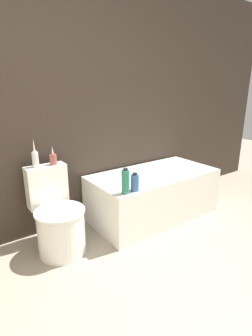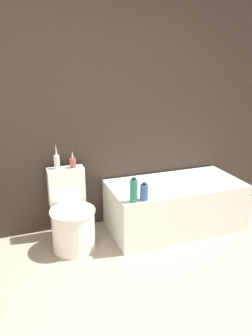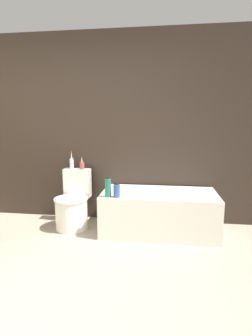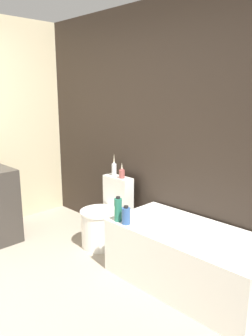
# 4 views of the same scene
# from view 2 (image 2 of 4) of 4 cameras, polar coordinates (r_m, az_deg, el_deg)

# --- Properties ---
(wall_back_tiled) EXTENTS (6.40, 0.06, 2.60)m
(wall_back_tiled) POSITION_cam_2_polar(r_m,az_deg,el_deg) (3.44, -6.72, 10.15)
(wall_back_tiled) COLOR #332821
(wall_back_tiled) RESTS_ON ground_plane
(bathtub) EXTENTS (1.44, 0.72, 0.52)m
(bathtub) POSITION_cam_2_polar(r_m,az_deg,el_deg) (3.67, 8.46, -6.34)
(bathtub) COLOR white
(bathtub) RESTS_ON ground
(toilet) EXTENTS (0.44, 0.57, 0.75)m
(toilet) POSITION_cam_2_polar(r_m,az_deg,el_deg) (3.32, -9.41, -8.81)
(toilet) COLOR white
(toilet) RESTS_ON ground
(vase_gold) EXTENTS (0.06, 0.06, 0.26)m
(vase_gold) POSITION_cam_2_polar(r_m,az_deg,el_deg) (3.31, -11.97, 1.31)
(vase_gold) COLOR silver
(vase_gold) RESTS_ON toilet
(vase_silver) EXTENTS (0.06, 0.06, 0.18)m
(vase_silver) POSITION_cam_2_polar(r_m,az_deg,el_deg) (3.32, -9.26, 1.07)
(vase_silver) COLOR #994C47
(vase_silver) RESTS_ON toilet
(shampoo_bottle_tall) EXTENTS (0.07, 0.07, 0.24)m
(shampoo_bottle_tall) POSITION_cam_2_polar(r_m,az_deg,el_deg) (3.04, 1.36, -3.95)
(shampoo_bottle_tall) COLOR #267259
(shampoo_bottle_tall) RESTS_ON bathtub
(shampoo_bottle_short) EXTENTS (0.08, 0.08, 0.17)m
(shampoo_bottle_short) POSITION_cam_2_polar(r_m,az_deg,el_deg) (3.09, 3.17, -4.23)
(shampoo_bottle_short) COLOR #335999
(shampoo_bottle_short) RESTS_ON bathtub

